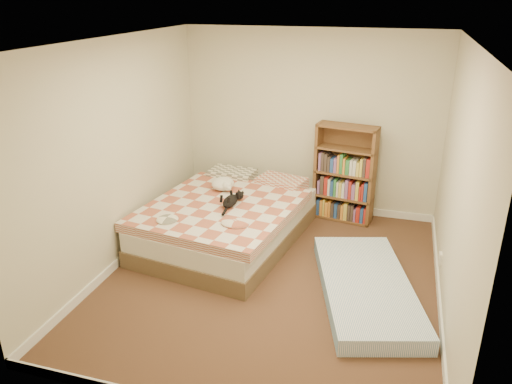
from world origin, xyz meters
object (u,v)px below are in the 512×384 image
(floor_mattress, at_px, (366,287))
(white_dog, at_px, (223,184))
(bookshelf, at_px, (344,184))
(black_cat, at_px, (231,200))
(bed, at_px, (229,219))

(floor_mattress, xyz_separation_m, white_dog, (-1.94, 1.07, 0.53))
(bookshelf, relative_size, floor_mattress, 0.69)
(black_cat, xyz_separation_m, white_dog, (-0.26, 0.43, 0.02))
(bookshelf, bearing_deg, floor_mattress, -65.52)
(bookshelf, height_order, floor_mattress, bookshelf)
(bed, distance_m, black_cat, 0.37)
(bed, bearing_deg, floor_mattress, -15.65)
(bed, relative_size, bookshelf, 1.86)
(white_dog, bearing_deg, bookshelf, 26.81)
(black_cat, relative_size, white_dog, 1.76)
(bookshelf, height_order, white_dog, bookshelf)
(bed, bearing_deg, white_dog, 129.09)
(white_dog, bearing_deg, bed, -59.43)
(floor_mattress, relative_size, white_dog, 5.85)
(bed, bearing_deg, black_cat, -50.28)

